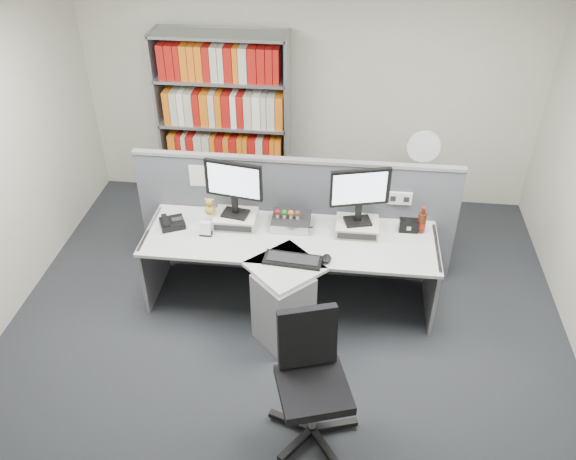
# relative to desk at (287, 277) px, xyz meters

# --- Properties ---
(ground) EXTENTS (5.50, 5.50, 0.00)m
(ground) POSITION_rel_desk_xyz_m (0.00, -0.60, -0.46)
(ground) COLOR #2B2E33
(ground) RESTS_ON ground
(room_shell) EXTENTS (5.04, 5.54, 2.72)m
(room_shell) POSITION_rel_desk_xyz_m (0.00, -0.60, 1.33)
(room_shell) COLOR beige
(room_shell) RESTS_ON ground
(partition) EXTENTS (3.00, 0.08, 1.27)m
(partition) POSITION_rel_desk_xyz_m (0.00, 0.65, 0.19)
(partition) COLOR #555861
(partition) RESTS_ON ground
(desk) EXTENTS (2.60, 1.20, 0.72)m
(desk) POSITION_rel_desk_xyz_m (0.00, 0.00, 0.00)
(desk) COLOR #BABBB4
(desk) RESTS_ON ground
(monitor_riser_left) EXTENTS (0.38, 0.31, 0.10)m
(monitor_riser_left) POSITION_rel_desk_xyz_m (-0.52, 0.38, 0.31)
(monitor_riser_left) COLOR beige
(monitor_riser_left) RESTS_ON desk
(monitor_riser_right) EXTENTS (0.38, 0.31, 0.10)m
(monitor_riser_right) POSITION_rel_desk_xyz_m (0.58, 0.38, 0.31)
(monitor_riser_right) COLOR beige
(monitor_riser_right) RESTS_ON desk
(monitor_left) EXTENTS (0.52, 0.20, 0.53)m
(monitor_left) POSITION_rel_desk_xyz_m (-0.52, 0.38, 0.68)
(monitor_left) COLOR black
(monitor_left) RESTS_ON monitor_riser_left
(monitor_right) EXTENTS (0.51, 0.22, 0.53)m
(monitor_right) POSITION_rel_desk_xyz_m (0.58, 0.38, 0.68)
(monitor_right) COLOR black
(monitor_right) RESTS_ON monitor_riser_right
(desktop_pc) EXTENTS (0.34, 0.30, 0.09)m
(desktop_pc) POSITION_rel_desk_xyz_m (-0.01, 0.41, 0.31)
(desktop_pc) COLOR black
(desktop_pc) RESTS_ON desk
(figurines) EXTENTS (0.23, 0.05, 0.09)m
(figurines) POSITION_rel_desk_xyz_m (-0.04, 0.39, 0.41)
(figurines) COLOR beige
(figurines) RESTS_ON desktop_pc
(keyboard) EXTENTS (0.50, 0.22, 0.03)m
(keyboard) POSITION_rel_desk_xyz_m (0.06, -0.11, 0.28)
(keyboard) COLOR black
(keyboard) RESTS_ON desk
(mouse) EXTENTS (0.08, 0.12, 0.05)m
(mouse) POSITION_rel_desk_xyz_m (0.34, -0.07, 0.29)
(mouse) COLOR black
(mouse) RESTS_ON desk
(desk_phone) EXTENTS (0.28, 0.27, 0.09)m
(desk_phone) POSITION_rel_desk_xyz_m (-1.09, 0.28, 0.30)
(desk_phone) COLOR black
(desk_phone) RESTS_ON desk
(desk_calendar) EXTENTS (0.11, 0.08, 0.13)m
(desk_calendar) POSITION_rel_desk_xyz_m (-0.75, 0.18, 0.32)
(desk_calendar) COLOR black
(desk_calendar) RESTS_ON desk
(plush_toy) EXTENTS (0.10, 0.10, 0.17)m
(plush_toy) POSITION_rel_desk_xyz_m (-0.74, 0.36, 0.44)
(plush_toy) COLOR olive
(plush_toy) RESTS_ON monitor_riser_left
(speaker) EXTENTS (0.17, 0.09, 0.11)m
(speaker) POSITION_rel_desk_xyz_m (1.04, 0.45, 0.32)
(speaker) COLOR black
(speaker) RESTS_ON desk
(cola_bottle) EXTENTS (0.08, 0.08, 0.26)m
(cola_bottle) POSITION_rel_desk_xyz_m (1.15, 0.45, 0.36)
(cola_bottle) COLOR #3F190A
(cola_bottle) RESTS_ON desk
(shelving_unit) EXTENTS (1.41, 0.40, 2.00)m
(shelving_unit) POSITION_rel_desk_xyz_m (-0.90, 1.85, 0.52)
(shelving_unit) COLOR gray
(shelving_unit) RESTS_ON ground
(filing_cabinet) EXTENTS (0.45, 0.61, 0.70)m
(filing_cabinet) POSITION_rel_desk_xyz_m (1.20, 1.40, -0.11)
(filing_cabinet) COLOR gray
(filing_cabinet) RESTS_ON ground
(desk_fan) EXTENTS (0.33, 0.20, 0.56)m
(desk_fan) POSITION_rel_desk_xyz_m (1.20, 1.40, 0.59)
(desk_fan) COLOR white
(desk_fan) RESTS_ON filing_cabinet
(office_chair) EXTENTS (0.68, 0.65, 1.02)m
(office_chair) POSITION_rel_desk_xyz_m (0.30, -1.17, 0.09)
(office_chair) COLOR silver
(office_chair) RESTS_ON ground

